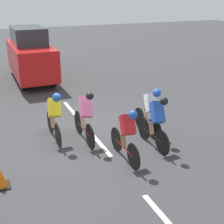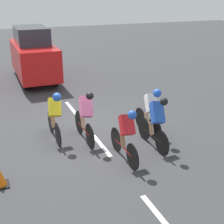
{
  "view_description": "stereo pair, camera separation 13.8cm",
  "coord_description": "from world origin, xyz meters",
  "px_view_note": "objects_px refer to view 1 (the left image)",
  "views": [
    {
      "loc": [
        2.8,
        8.11,
        4.04
      ],
      "look_at": [
        -0.32,
        0.83,
        0.95
      ],
      "focal_mm": 50.0,
      "sensor_mm": 36.0,
      "label": 1
    },
    {
      "loc": [
        2.67,
        8.16,
        4.04
      ],
      "look_at": [
        -0.32,
        0.83,
        0.95
      ],
      "focal_mm": 50.0,
      "sensor_mm": 36.0,
      "label": 2
    }
  ],
  "objects_px": {
    "cyclist_white": "(150,110)",
    "traffic_cone": "(0,178)",
    "cyclist_pink": "(85,115)",
    "cyclist_yellow": "(54,115)",
    "cyclist_red": "(127,134)",
    "support_car": "(31,55)",
    "cyclist_blue": "(156,121)"
  },
  "relations": [
    {
      "from": "cyclist_red",
      "to": "traffic_cone",
      "type": "distance_m",
      "value": 3.07
    },
    {
      "from": "traffic_cone",
      "to": "cyclist_red",
      "type": "bearing_deg",
      "value": 179.28
    },
    {
      "from": "cyclist_white",
      "to": "traffic_cone",
      "type": "bearing_deg",
      "value": 13.83
    },
    {
      "from": "cyclist_blue",
      "to": "cyclist_pink",
      "type": "distance_m",
      "value": 1.95
    },
    {
      "from": "support_car",
      "to": "cyclist_blue",
      "type": "bearing_deg",
      "value": 102.67
    },
    {
      "from": "cyclist_pink",
      "to": "cyclist_white",
      "type": "xyz_separation_m",
      "value": [
        -1.88,
        0.33,
        0.0
      ]
    },
    {
      "from": "cyclist_yellow",
      "to": "cyclist_pink",
      "type": "height_order",
      "value": "cyclist_pink"
    },
    {
      "from": "cyclist_white",
      "to": "cyclist_blue",
      "type": "bearing_deg",
      "value": 71.0
    },
    {
      "from": "support_car",
      "to": "cyclist_yellow",
      "type": "bearing_deg",
      "value": 85.57
    },
    {
      "from": "cyclist_red",
      "to": "support_car",
      "type": "xyz_separation_m",
      "value": [
        0.84,
        -8.65,
        0.47
      ]
    },
    {
      "from": "cyclist_red",
      "to": "cyclist_white",
      "type": "relative_size",
      "value": 1.04
    },
    {
      "from": "cyclist_blue",
      "to": "cyclist_red",
      "type": "distance_m",
      "value": 1.09
    },
    {
      "from": "cyclist_red",
      "to": "traffic_cone",
      "type": "bearing_deg",
      "value": -0.72
    },
    {
      "from": "cyclist_blue",
      "to": "cyclist_red",
      "type": "bearing_deg",
      "value": 18.48
    },
    {
      "from": "cyclist_yellow",
      "to": "support_car",
      "type": "distance_m",
      "value": 6.85
    },
    {
      "from": "cyclist_pink",
      "to": "support_car",
      "type": "height_order",
      "value": "support_car"
    },
    {
      "from": "cyclist_yellow",
      "to": "cyclist_red",
      "type": "height_order",
      "value": "cyclist_yellow"
    },
    {
      "from": "cyclist_blue",
      "to": "cyclist_pink",
      "type": "height_order",
      "value": "cyclist_pink"
    },
    {
      "from": "cyclist_blue",
      "to": "cyclist_yellow",
      "type": "bearing_deg",
      "value": -31.85
    },
    {
      "from": "cyclist_yellow",
      "to": "support_car",
      "type": "bearing_deg",
      "value": -94.43
    },
    {
      "from": "cyclist_pink",
      "to": "cyclist_red",
      "type": "bearing_deg",
      "value": 112.52
    },
    {
      "from": "cyclist_white",
      "to": "cyclist_red",
      "type": "bearing_deg",
      "value": 40.48
    },
    {
      "from": "cyclist_pink",
      "to": "support_car",
      "type": "relative_size",
      "value": 0.4
    },
    {
      "from": "cyclist_white",
      "to": "cyclist_yellow",
      "type": "bearing_deg",
      "value": -15.4
    },
    {
      "from": "cyclist_blue",
      "to": "support_car",
      "type": "distance_m",
      "value": 8.53
    },
    {
      "from": "cyclist_pink",
      "to": "cyclist_red",
      "type": "distance_m",
      "value": 1.54
    },
    {
      "from": "cyclist_red",
      "to": "cyclist_pink",
      "type": "bearing_deg",
      "value": -67.48
    },
    {
      "from": "cyclist_white",
      "to": "support_car",
      "type": "distance_m",
      "value": 7.86
    },
    {
      "from": "cyclist_yellow",
      "to": "cyclist_pink",
      "type": "relative_size",
      "value": 0.93
    },
    {
      "from": "cyclist_yellow",
      "to": "traffic_cone",
      "type": "height_order",
      "value": "cyclist_yellow"
    },
    {
      "from": "cyclist_red",
      "to": "cyclist_white",
      "type": "distance_m",
      "value": 1.7
    },
    {
      "from": "cyclist_pink",
      "to": "cyclist_yellow",
      "type": "bearing_deg",
      "value": -27.65
    }
  ]
}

